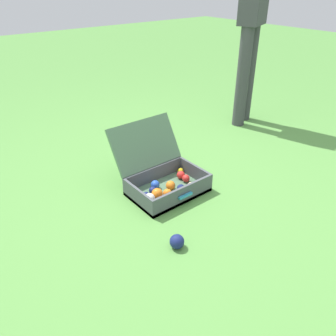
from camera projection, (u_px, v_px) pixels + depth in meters
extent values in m
plane|color=#569342|center=(181.00, 190.00, 2.44)|extent=(16.00, 16.00, 0.00)
cube|color=#4C7051|center=(168.00, 191.00, 2.41)|extent=(0.52, 0.35, 0.03)
cube|color=#4C5156|center=(138.00, 198.00, 2.24)|extent=(0.02, 0.35, 0.13)
cube|color=#4C5156|center=(195.00, 173.00, 2.52)|extent=(0.02, 0.35, 0.13)
cube|color=#4C5156|center=(183.00, 195.00, 2.27)|extent=(0.49, 0.02, 0.13)
cube|color=#4C5156|center=(154.00, 175.00, 2.49)|extent=(0.49, 0.02, 0.13)
cube|color=#4C7051|center=(145.00, 144.00, 2.45)|extent=(0.52, 0.20, 0.31)
cube|color=teal|center=(186.00, 196.00, 2.25)|extent=(0.11, 0.02, 0.02)
sphere|color=red|center=(186.00, 178.00, 2.48)|extent=(0.06, 0.06, 0.06)
sphere|color=navy|center=(181.00, 188.00, 2.36)|extent=(0.06, 0.06, 0.06)
sphere|color=yellow|center=(181.00, 171.00, 2.58)|extent=(0.04, 0.04, 0.04)
sphere|color=navy|center=(153.00, 191.00, 2.34)|extent=(0.06, 0.06, 0.06)
sphere|color=#D1B784|center=(178.00, 193.00, 2.33)|extent=(0.05, 0.05, 0.05)
sphere|color=#D1B784|center=(191.00, 185.00, 2.41)|extent=(0.05, 0.05, 0.05)
sphere|color=red|center=(181.00, 175.00, 2.52)|extent=(0.06, 0.06, 0.06)
sphere|color=orange|center=(171.00, 185.00, 2.39)|extent=(0.07, 0.07, 0.07)
sphere|color=blue|center=(155.00, 185.00, 2.40)|extent=(0.06, 0.06, 0.06)
sphere|color=white|center=(150.00, 199.00, 2.24)|extent=(0.07, 0.07, 0.07)
sphere|color=orange|center=(157.00, 194.00, 2.29)|extent=(0.08, 0.08, 0.08)
sphere|color=red|center=(165.00, 201.00, 2.24)|extent=(0.05, 0.05, 0.05)
sphere|color=orange|center=(167.00, 193.00, 2.31)|extent=(0.06, 0.06, 0.06)
sphere|color=navy|center=(146.00, 195.00, 2.30)|extent=(0.05, 0.05, 0.05)
sphere|color=navy|center=(177.00, 242.00, 1.91)|extent=(0.08, 0.08, 0.08)
cylinder|color=#3D3D42|center=(249.00, 74.00, 3.40)|extent=(0.12, 0.12, 0.94)
cylinder|color=#3D3D42|center=(243.00, 79.00, 3.27)|extent=(0.12, 0.12, 0.94)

